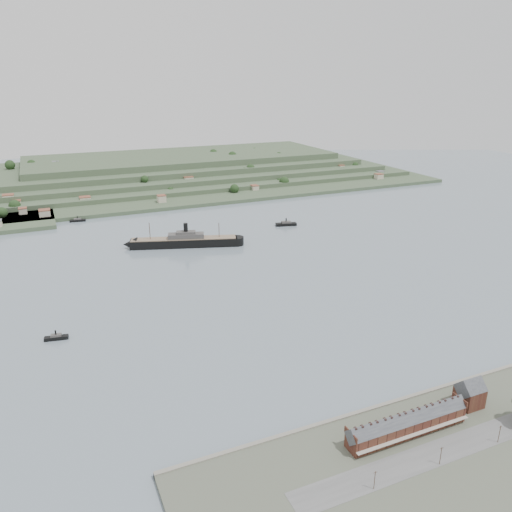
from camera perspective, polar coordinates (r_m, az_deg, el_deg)
name	(u,v)px	position (r m, az deg, el deg)	size (l,w,h in m)	color
ground	(261,285)	(354.19, 0.56, -3.37)	(1400.00, 1400.00, 0.00)	slate
near_shore	(459,458)	(221.91, 22.15, -20.63)	(220.00, 80.00, 2.60)	#4C5142
terrace_row	(407,423)	(222.61, 16.91, -17.84)	(55.60, 9.80, 11.07)	#452018
gabled_building	(470,393)	(246.82, 23.23, -14.21)	(10.40, 10.18, 14.09)	#452018
far_peninsula	(164,173)	(719.89, -10.42, 9.34)	(760.00, 309.00, 30.00)	#364C33
steamship	(181,242)	(437.26, -8.55, 1.65)	(101.42, 41.33, 25.00)	black
tugboat	(56,337)	(305.66, -21.86, -8.62)	(13.20, 5.64, 5.76)	black
ferry_west	(78,220)	(540.57, -19.71, 3.88)	(16.08, 6.31, 5.87)	black
ferry_east	(286,224)	(495.44, 3.46, 3.69)	(21.35, 10.91, 7.71)	black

